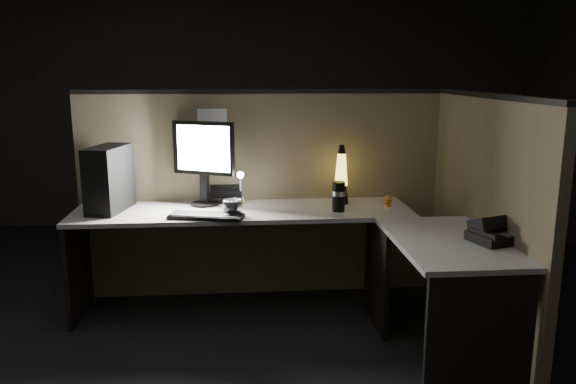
{
  "coord_description": "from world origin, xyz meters",
  "views": [
    {
      "loc": [
        -0.15,
        -3.14,
        1.66
      ],
      "look_at": [
        0.14,
        0.35,
        0.9
      ],
      "focal_mm": 35.0,
      "sensor_mm": 36.0,
      "label": 1
    }
  ],
  "objects": [
    {
      "name": "pinned_paper",
      "position": [
        -0.36,
        0.9,
        1.25
      ],
      "size": [
        0.21,
        0.0,
        0.3
      ],
      "primitive_type": "cube",
      "color": "white",
      "rests_on": "partition_back"
    },
    {
      "name": "clip_lamp",
      "position": [
        -0.16,
        0.75,
        0.88
      ],
      "size": [
        0.05,
        0.2,
        0.25
      ],
      "color": "white",
      "rests_on": "desk"
    },
    {
      "name": "room_shell",
      "position": [
        0.0,
        0.0,
        1.62
      ],
      "size": [
        6.0,
        6.0,
        6.0
      ],
      "color": "silver",
      "rests_on": "ground"
    },
    {
      "name": "steel_mug",
      "position": [
        -0.22,
        0.43,
        0.78
      ],
      "size": [
        0.16,
        0.16,
        0.11
      ],
      "primitive_type": "imported",
      "rotation": [
        0.0,
        0.0,
        0.23
      ],
      "color": "silver",
      "rests_on": "desk"
    },
    {
      "name": "mouse",
      "position": [
        -0.25,
        0.34,
        0.75
      ],
      "size": [
        0.11,
        0.09,
        0.04
      ],
      "primitive_type": "ellipsoid",
      "rotation": [
        0.0,
        0.0,
        -0.25
      ],
      "color": "black",
      "rests_on": "desk"
    },
    {
      "name": "figurine",
      "position": [
        0.86,
        0.6,
        0.78
      ],
      "size": [
        0.06,
        0.06,
        0.06
      ],
      "primitive_type": "sphere",
      "color": "orange",
      "rests_on": "desk"
    },
    {
      "name": "floor",
      "position": [
        0.0,
        0.0,
        0.0
      ],
      "size": [
        6.0,
        6.0,
        0.0
      ],
      "primitive_type": "plane",
      "color": "black",
      "rests_on": "ground"
    },
    {
      "name": "partition_right",
      "position": [
        1.33,
        0.1,
        0.75
      ],
      "size": [
        0.06,
        1.66,
        1.5
      ],
      "primitive_type": "cube",
      "color": "brown",
      "rests_on": "ground"
    },
    {
      "name": "pc_tower",
      "position": [
        -1.04,
        0.65,
        0.95
      ],
      "size": [
        0.27,
        0.45,
        0.44
      ],
      "primitive_type": "cube",
      "rotation": [
        0.0,
        0.0,
        -0.21
      ],
      "color": "black",
      "rests_on": "desk"
    },
    {
      "name": "monitor",
      "position": [
        -0.42,
        0.77,
        1.08
      ],
      "size": [
        0.43,
        0.22,
        0.59
      ],
      "rotation": [
        0.0,
        0.0,
        -0.42
      ],
      "color": "black",
      "rests_on": "desk"
    },
    {
      "name": "lava_lamp",
      "position": [
        0.55,
        0.73,
        0.9
      ],
      "size": [
        0.11,
        0.11,
        0.42
      ],
      "color": "black",
      "rests_on": "desk"
    },
    {
      "name": "desk_phone",
      "position": [
        1.24,
        -0.25,
        0.79
      ],
      "size": [
        0.31,
        0.3,
        0.15
      ],
      "rotation": [
        0.0,
        0.0,
        0.31
      ],
      "color": "black",
      "rests_on": "desk"
    },
    {
      "name": "organizer",
      "position": [
        -0.27,
        0.87,
        0.77
      ],
      "size": [
        0.24,
        0.22,
        0.17
      ],
      "rotation": [
        0.0,
        0.0,
        -0.07
      ],
      "color": "black",
      "rests_on": "desk"
    },
    {
      "name": "desk",
      "position": [
        0.18,
        0.25,
        0.58
      ],
      "size": [
        2.6,
        1.6,
        0.73
      ],
      "color": "#A6A49C",
      "rests_on": "ground"
    },
    {
      "name": "partition_back",
      "position": [
        0.0,
        0.93,
        0.75
      ],
      "size": [
        2.66,
        0.06,
        1.5
      ],
      "primitive_type": "cube",
      "color": "brown",
      "rests_on": "ground"
    },
    {
      "name": "travel_mug",
      "position": [
        0.49,
        0.5,
        0.83
      ],
      "size": [
        0.09,
        0.09,
        0.2
      ],
      "primitive_type": "cylinder",
      "color": "black",
      "rests_on": "desk"
    },
    {
      "name": "keyboard",
      "position": [
        -0.39,
        0.39,
        0.74
      ],
      "size": [
        0.5,
        0.27,
        0.02
      ],
      "primitive_type": "cube",
      "rotation": [
        0.0,
        0.0,
        -0.23
      ],
      "color": "black",
      "rests_on": "desk"
    }
  ]
}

